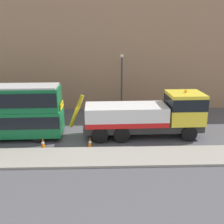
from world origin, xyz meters
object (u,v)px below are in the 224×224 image
Objects in this scene: traffic_cone_near_bus at (43,144)px; traffic_cone_midway at (90,143)px; recovery_tow_truck at (149,115)px; street_lamp at (122,79)px.

traffic_cone_near_bus is 1.00× the size of traffic_cone_midway.
recovery_tow_truck reaches higher than traffic_cone_near_bus.
traffic_cone_near_bus and traffic_cone_midway have the same top height.
traffic_cone_near_bus is at bearing -166.96° from recovery_tow_truck.
traffic_cone_midway is at bearing -108.44° from street_lamp.
recovery_tow_truck is 5.05m from traffic_cone_midway.
traffic_cone_near_bus is 3.27m from traffic_cone_midway.
recovery_tow_truck is 14.13× the size of traffic_cone_midway.
traffic_cone_midway is at bearing 0.74° from traffic_cone_near_bus.
recovery_tow_truck is 1.74× the size of street_lamp.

